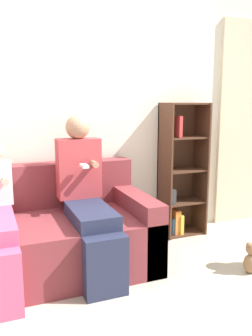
# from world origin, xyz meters

# --- Properties ---
(ground_plane) EXTENTS (14.00, 14.00, 0.00)m
(ground_plane) POSITION_xyz_m (0.00, 0.00, 0.00)
(ground_plane) COLOR #B2A893
(back_wall) EXTENTS (10.00, 0.06, 2.55)m
(back_wall) POSITION_xyz_m (0.00, 1.07, 1.27)
(back_wall) COLOR silver
(back_wall) RESTS_ON ground_plane
(curtain_panel) EXTENTS (0.66, 0.04, 2.23)m
(curtain_panel) POSITION_xyz_m (2.00, 1.02, 1.11)
(curtain_panel) COLOR beige
(curtain_panel) RESTS_ON ground_plane
(couch) EXTENTS (1.72, 0.94, 0.83)m
(couch) POSITION_xyz_m (-0.32, 0.56, 0.29)
(couch) COLOR maroon
(couch) RESTS_ON ground_plane
(adult_seated) EXTENTS (0.37, 0.86, 1.26)m
(adult_seated) POSITION_xyz_m (0.01, 0.45, 0.64)
(adult_seated) COLOR #232842
(adult_seated) RESTS_ON ground_plane
(bookshelf) EXTENTS (0.44, 0.30, 1.36)m
(bookshelf) POSITION_xyz_m (1.13, 0.91, 0.61)
(bookshelf) COLOR #4C2D1E
(bookshelf) RESTS_ON ground_plane
(teddy_bear) EXTENTS (0.13, 0.11, 0.27)m
(teddy_bear) POSITION_xyz_m (1.21, -0.11, 0.12)
(teddy_bear) COLOR #936B47
(teddy_bear) RESTS_ON ground_plane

